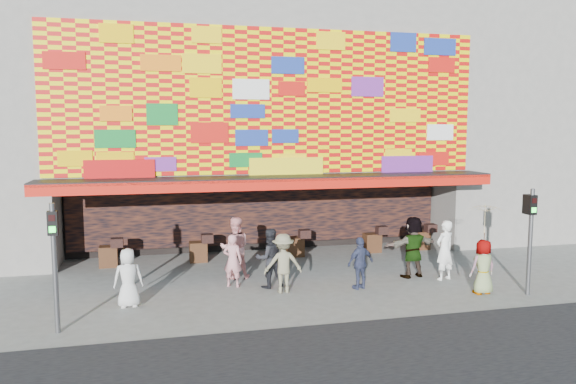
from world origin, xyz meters
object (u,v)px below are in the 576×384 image
object	(u,v)px
ped_c	(269,258)
ped_d	(283,263)
ped_f	(413,247)
ped_h	(445,250)
signal_left	(54,253)
signal_right	(531,229)
ped_e	(360,263)
ped_b	(233,261)
ped_i	(235,248)
ped_a	(128,278)
ped_g	(483,267)
parasol	(485,219)

from	to	relation	value
ped_c	ped_d	bearing A→B (deg)	108.15
ped_c	ped_f	bearing A→B (deg)	173.11
ped_h	signal_left	bearing A→B (deg)	-9.51
signal_right	ped_e	size ratio (longest dim) A/B	1.97
ped_h	ped_b	bearing A→B (deg)	-26.54
ped_i	ped_a	bearing A→B (deg)	38.59
ped_b	ped_e	world-z (taller)	ped_b
ped_c	ped_d	xyz separation A→B (m)	(0.28, -0.57, -0.03)
signal_left	signal_right	world-z (taller)	same
ped_f	ped_g	world-z (taller)	ped_f
ped_d	ped_g	distance (m)	5.64
ped_f	parasol	world-z (taller)	parasol
signal_right	parasol	size ratio (longest dim) A/B	1.66
ped_g	ped_i	distance (m)	7.35
ped_c	ped_e	size ratio (longest dim) A/B	1.15
signal_left	ped_a	distance (m)	2.42
ped_b	parasol	bearing A→B (deg)	-173.44
signal_right	ped_e	xyz separation A→B (m)	(-4.39, 1.65, -1.10)
ped_f	parasol	distance (m)	2.66
ped_c	ped_h	distance (m)	5.44
ped_c	ped_e	world-z (taller)	ped_c
ped_f	ped_i	distance (m)	5.57
ped_b	signal_left	bearing A→B (deg)	57.54
signal_right	ped_c	xyz separation A→B (m)	(-6.93, 2.42, -0.98)
ped_d	parasol	world-z (taller)	parasol
signal_right	ped_c	bearing A→B (deg)	160.78
signal_right	ped_g	bearing A→B (deg)	162.79
ped_b	ped_c	bearing A→B (deg)	-171.46
signal_right	ped_e	bearing A→B (deg)	159.34
ped_e	ped_i	distance (m)	3.94
signal_right	ped_g	distance (m)	1.66
ped_a	ped_i	bearing A→B (deg)	-150.41
ped_e	parasol	xyz separation A→B (m)	(3.18, -1.28, 1.36)
ped_e	parasol	world-z (taller)	parasol
ped_b	parasol	size ratio (longest dim) A/B	0.87
ped_a	parasol	world-z (taller)	parasol
ped_a	ped_h	distance (m)	9.38
ped_g	ped_c	bearing A→B (deg)	-24.28
ped_d	ped_c	bearing A→B (deg)	-62.34
ped_a	ped_g	distance (m)	9.74
ped_c	ped_f	xyz separation A→B (m)	(4.61, 0.07, 0.09)
ped_i	signal_right	bearing A→B (deg)	158.71
ped_f	signal_left	bearing A→B (deg)	4.69
ped_d	parasol	xyz separation A→B (m)	(5.45, -1.47, 1.28)
signal_left	ped_e	xyz separation A→B (m)	(8.01, 1.65, -1.10)
signal_left	ped_i	size ratio (longest dim) A/B	1.56
ped_b	parasol	distance (m)	7.29
signal_right	ped_d	bearing A→B (deg)	164.52
ped_i	ped_h	bearing A→B (deg)	168.82
ped_a	ped_c	size ratio (longest dim) A/B	0.89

